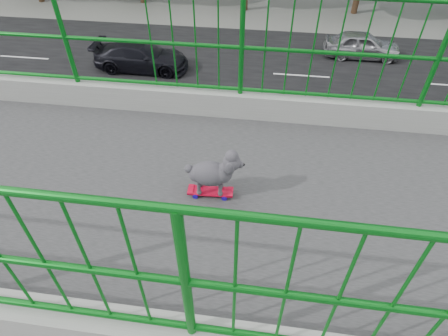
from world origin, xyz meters
TOP-DOWN VIEW (x-y plane):
  - road at (-13.00, 0.00)m, footprint 18.00×90.00m
  - footbridge at (0.00, 0.00)m, footprint 3.00×24.00m
  - skateboard at (-0.01, -2.13)m, footprint 0.15×0.43m
  - poodle at (-0.01, -2.10)m, footprint 0.24×0.54m
  - car_0 at (-6.00, -4.56)m, footprint 1.82×4.52m
  - car_1 at (-9.20, -3.52)m, footprint 1.40×4.00m
  - car_3 at (-15.60, -8.70)m, footprint 2.07×5.08m
  - car_4 at (-18.80, 3.42)m, footprint 1.72×4.27m
  - car_5 at (-6.00, -4.30)m, footprint 1.43×4.11m
  - car_6 at (-9.20, 4.48)m, footprint 2.37×5.14m

SIDE VIEW (x-z plane):
  - road at x=-13.00m, z-range 0.00..0.02m
  - car_1 at x=-9.20m, z-range 0.00..1.32m
  - car_5 at x=-6.00m, z-range 0.00..1.35m
  - car_6 at x=-9.20m, z-range 0.00..1.43m
  - car_4 at x=-18.80m, z-range 0.00..1.46m
  - car_3 at x=-15.60m, z-range 0.00..1.47m
  - car_0 at x=-6.00m, z-range 0.00..1.54m
  - footbridge at x=0.00m, z-range 1.72..8.72m
  - skateboard at x=-0.01m, z-range 7.01..7.07m
  - poodle at x=-0.01m, z-range 7.07..7.52m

